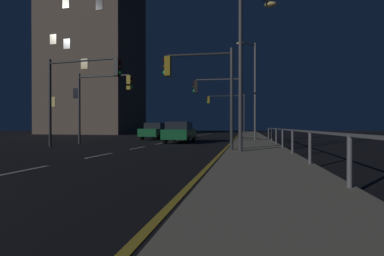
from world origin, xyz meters
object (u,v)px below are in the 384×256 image
traffic_light_overhead_east (219,95)px  traffic_light_mid_right (228,106)px  car_oncoming (156,131)px  traffic_light_near_left (103,93)px  traffic_light_far_right (80,83)px  street_lamp_across_street (253,82)px  car (180,132)px  street_lamp_corner (247,54)px  traffic_light_near_right (200,79)px  building_distant (94,58)px

traffic_light_overhead_east → traffic_light_mid_right: size_ratio=0.88×
car_oncoming → traffic_light_near_left: (-1.11, -7.61, 2.69)m
traffic_light_overhead_east → traffic_light_far_right: (-7.56, -6.09, 0.22)m
traffic_light_far_right → street_lamp_across_street: street_lamp_across_street is taller
car → street_lamp_corner: (4.96, -7.23, 3.70)m
car_oncoming → traffic_light_near_right: (6.40, -11.65, 2.69)m
building_distant → traffic_light_far_right: bearing=-59.1°
car → traffic_light_near_right: traffic_light_near_right is taller
traffic_light_near_left → street_lamp_corner: 10.72m
traffic_light_overhead_east → street_lamp_corner: bearing=-75.3°
car_oncoming → traffic_light_mid_right: 14.34m
traffic_light_far_right → traffic_light_overhead_east: bearing=38.9°
traffic_light_near_right → traffic_light_mid_right: bearing=90.9°
street_lamp_across_street → car_oncoming: bearing=166.3°
traffic_light_overhead_east → traffic_light_near_left: 8.39m
traffic_light_overhead_east → traffic_light_mid_right: 16.83m
traffic_light_overhead_east → traffic_light_near_right: bearing=-91.2°
car → car_oncoming: size_ratio=1.01×
traffic_light_near_right → traffic_light_mid_right: 24.26m
traffic_light_far_right → street_lamp_across_street: bearing=38.8°
car_oncoming → building_distant: (-16.81, 16.12, 11.90)m
traffic_light_overhead_east → traffic_light_far_right: 9.71m
traffic_light_near_right → car: bearing=111.9°
car → traffic_light_far_right: traffic_light_far_right is taller
car_oncoming → street_lamp_corner: bearing=-54.4°
traffic_light_overhead_east → street_lamp_across_street: size_ratio=0.62×
car_oncoming → street_lamp_across_street: (9.06, -2.21, 4.01)m
traffic_light_near_right → traffic_light_overhead_east: bearing=88.8°
traffic_light_overhead_east → building_distant: bearing=139.0°
car_oncoming → street_lamp_corner: (8.60, -12.02, 3.70)m
traffic_light_near_left → traffic_light_near_right: same height
traffic_light_mid_right → building_distant: bearing=171.2°
traffic_light_near_right → street_lamp_corner: size_ratio=0.67×
car_oncoming → traffic_light_mid_right: size_ratio=0.79×
traffic_light_overhead_east → street_lamp_corner: (2.04, -7.80, 0.92)m
traffic_light_near_right → street_lamp_corner: street_lamp_corner is taller
car_oncoming → street_lamp_across_street: street_lamp_across_street is taller
traffic_light_near_left → traffic_light_far_right: traffic_light_far_right is taller
traffic_light_near_left → traffic_light_mid_right: traffic_light_mid_right is taller
traffic_light_near_left → traffic_light_far_right: bearing=-87.6°
traffic_light_mid_right → street_lamp_corner: (2.60, -24.62, 0.40)m
traffic_light_far_right → building_distant: size_ratio=0.21×
street_lamp_across_street → building_distant: bearing=144.7°
traffic_light_near_left → street_lamp_across_street: street_lamp_across_street is taller
street_lamp_across_street → traffic_light_near_left: bearing=-152.0°
traffic_light_near_left → street_lamp_across_street: (10.17, 5.40, 1.32)m
car → car_oncoming: bearing=127.2°
traffic_light_near_right → street_lamp_across_street: street_lamp_across_street is taller
car → traffic_light_far_right: 7.80m
car → car_oncoming: same height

